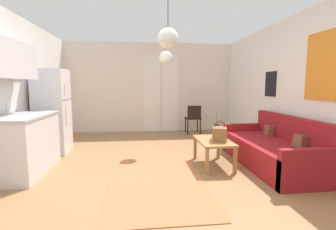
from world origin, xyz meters
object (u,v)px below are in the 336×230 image
at_px(couch, 275,150).
at_px(bamboo_vase, 216,131).
at_px(handbag, 219,134).
at_px(coffee_table, 213,143).
at_px(accent_chair, 193,117).
at_px(pendant_lamp_far, 166,58).
at_px(pendant_lamp_near, 168,38).
at_px(refrigerator, 52,111).

relative_size(couch, bamboo_vase, 4.58).
bearing_deg(handbag, coffee_table, 129.35).
bearing_deg(accent_chair, pendant_lamp_far, 57.31).
height_order(accent_chair, pendant_lamp_near, pendant_lamp_near).
relative_size(bamboo_vase, refrigerator, 0.28).
bearing_deg(bamboo_vase, refrigerator, 162.05).
relative_size(coffee_table, accent_chair, 1.11).
xyz_separation_m(handbag, pendant_lamp_far, (-0.75, 1.36, 1.38)).
bearing_deg(coffee_table, pendant_lamp_far, 118.12).
distance_m(pendant_lamp_near, pendant_lamp_far, 2.50).
relative_size(handbag, pendant_lamp_near, 0.40).
relative_size(bamboo_vase, accent_chair, 0.58).
bearing_deg(handbag, pendant_lamp_near, -131.30).
distance_m(refrigerator, pendant_lamp_far, 2.56).
xyz_separation_m(bamboo_vase, handbag, (-0.03, -0.26, -0.01)).
height_order(couch, handbag, couch).
relative_size(accent_chair, pendant_lamp_near, 0.96).
bearing_deg(pendant_lamp_far, accent_chair, 57.40).
xyz_separation_m(bamboo_vase, refrigerator, (-3.10, 1.00, 0.27)).
xyz_separation_m(couch, handbag, (-0.97, 0.03, 0.30)).
height_order(refrigerator, pendant_lamp_far, pendant_lamp_far).
relative_size(bamboo_vase, pendant_lamp_far, 0.59).
height_order(handbag, accent_chair, accent_chair).
bearing_deg(pendant_lamp_near, bamboo_vase, 53.69).
xyz_separation_m(couch, coffee_table, (-1.05, 0.11, 0.12)).
relative_size(refrigerator, pendant_lamp_far, 2.12).
relative_size(coffee_table, pendant_lamp_near, 1.07).
distance_m(coffee_table, pendant_lamp_near, 2.12).
bearing_deg(coffee_table, bamboo_vase, 59.85).
height_order(coffee_table, accent_chair, accent_chair).
relative_size(refrigerator, accent_chair, 2.08).
distance_m(handbag, pendant_lamp_far, 2.08).
relative_size(couch, pendant_lamp_far, 2.68).
xyz_separation_m(accent_chair, pendant_lamp_far, (-0.93, -1.46, 1.48)).
height_order(coffee_table, pendant_lamp_far, pendant_lamp_far).
distance_m(couch, accent_chair, 2.97).
xyz_separation_m(couch, pendant_lamp_far, (-1.73, 1.39, 1.68)).
xyz_separation_m(accent_chair, pendant_lamp_near, (-1.16, -3.94, 1.40)).
bearing_deg(bamboo_vase, pendant_lamp_far, 125.37).
height_order(handbag, refrigerator, refrigerator).
bearing_deg(accent_chair, couch, 105.54).
height_order(coffee_table, handbag, handbag).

